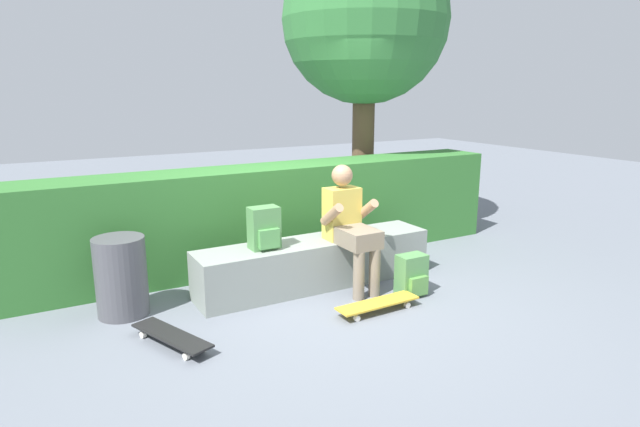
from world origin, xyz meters
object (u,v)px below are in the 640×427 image
at_px(skateboard_near_person, 378,304).
at_px(trash_bin, 121,277).
at_px(person_skater, 350,223).
at_px(bench_main, 316,263).
at_px(skateboard_beside_bench, 171,336).
at_px(backpack_on_ground, 412,276).
at_px(backpack_on_bench, 264,229).

xyz_separation_m(skateboard_near_person, trash_bin, (-1.99, 1.06, 0.28)).
bearing_deg(person_skater, trash_bin, 168.53).
height_order(person_skater, skateboard_near_person, person_skater).
bearing_deg(bench_main, person_skater, -40.85).
xyz_separation_m(bench_main, person_skater, (0.26, -0.22, 0.43)).
xyz_separation_m(bench_main, trash_bin, (-1.83, 0.20, 0.12)).
distance_m(skateboard_beside_bench, backpack_on_ground, 2.30).
height_order(bench_main, person_skater, person_skater).
xyz_separation_m(bench_main, skateboard_beside_bench, (-1.61, -0.59, -0.16)).
relative_size(person_skater, skateboard_beside_bench, 1.50).
relative_size(skateboard_near_person, backpack_on_bench, 2.01).
bearing_deg(trash_bin, skateboard_beside_bench, -74.55).
distance_m(backpack_on_bench, trash_bin, 1.33).
height_order(bench_main, skateboard_beside_bench, bench_main).
height_order(skateboard_beside_bench, trash_bin, trash_bin).
xyz_separation_m(person_skater, trash_bin, (-2.09, 0.42, -0.32)).
distance_m(person_skater, backpack_on_ground, 0.79).
distance_m(person_skater, trash_bin, 2.16).
bearing_deg(backpack_on_ground, backpack_on_bench, 151.16).
xyz_separation_m(skateboard_near_person, backpack_on_ground, (0.52, 0.17, 0.12)).
bearing_deg(bench_main, backpack_on_bench, -179.03).
bearing_deg(person_skater, skateboard_beside_bench, -168.86).
distance_m(person_skater, skateboard_near_person, 0.87).
bearing_deg(trash_bin, bench_main, -6.26).
bearing_deg(trash_bin, backpack_on_ground, -19.52).
bearing_deg(skateboard_near_person, backpack_on_bench, 130.13).
height_order(skateboard_near_person, trash_bin, trash_bin).
relative_size(skateboard_near_person, backpack_on_ground, 2.01).
xyz_separation_m(skateboard_beside_bench, trash_bin, (-0.22, 0.79, 0.28)).
bearing_deg(backpack_on_ground, skateboard_near_person, -161.88).
relative_size(bench_main, person_skater, 2.01).
bearing_deg(skateboard_beside_bench, person_skater, 11.14).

